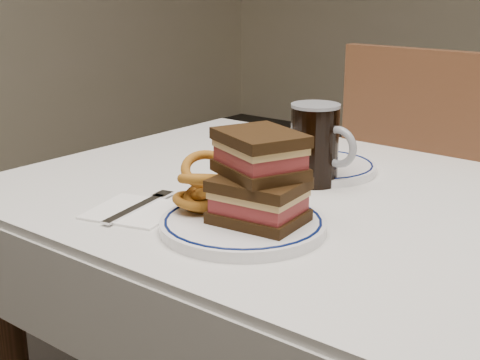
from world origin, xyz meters
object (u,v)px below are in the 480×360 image
Objects in this scene: chair_far at (445,227)px; beer_mug at (316,144)px; far_plate at (317,167)px; main_plate at (243,224)px; reuben_sandwich at (259,177)px.

chair_far is 6.35× the size of beer_mug.
far_plate is (-0.04, 0.08, -0.07)m from beer_mug.
beer_mug is 0.11m from far_plate.
main_plate is 0.29m from beer_mug.
beer_mug reaches higher than main_plate.
chair_far is at bearing 89.11° from reuben_sandwich.
reuben_sandwich reaches higher than main_plate.
beer_mug reaches higher than far_plate.
beer_mug is at bearing -98.71° from chair_far.
reuben_sandwich and beer_mug have the same top height.
reuben_sandwich is (0.02, 0.02, 0.08)m from main_plate.
beer_mug is 0.64× the size of far_plate.
reuben_sandwich is 0.27m from beer_mug.
far_plate is (-0.09, 0.36, -0.00)m from main_plate.
beer_mug is (-0.06, 0.26, -0.01)m from reuben_sandwich.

